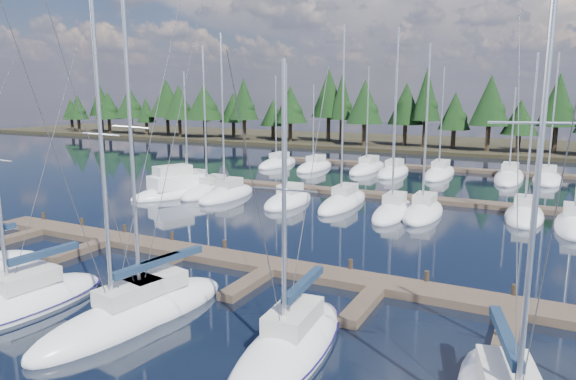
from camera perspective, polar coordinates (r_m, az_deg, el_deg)
The scene contains 11 objects.
ground at distance 39.12m, azimuth 6.96°, elevation -3.51°, with size 260.00×260.00×0.00m, color black.
far_shore at distance 96.99m, azimuth 19.24°, elevation 4.69°, with size 220.00×30.00×0.60m, color #2B2618.
main_dock at distance 27.99m, azimuth -2.05°, elevation -8.85°, with size 44.00×6.13×0.90m.
back_docks at distance 57.51m, azimuth 13.66°, elevation 1.07°, with size 50.00×21.80×0.40m.
front_sailboat_1 at distance 26.54m, azimuth -27.67°, elevation -11.10°, with size 4.08×8.84×12.47m.
front_sailboat_2 at distance 24.03m, azimuth -15.17°, elevation -12.39°, with size 4.35×8.44×14.96m.
front_sailboat_3 at distance 23.16m, azimuth -17.88°, elevation -13.46°, with size 3.66×8.78×14.60m.
front_sailboat_4 at distance 19.98m, azimuth 0.14°, elevation -17.08°, with size 3.40×9.24×11.51m.
back_sailboat_rows at distance 53.23m, azimuth 12.46°, elevation 0.43°, with size 44.00×32.95×15.78m.
motor_yacht_left at distance 49.68m, azimuth -12.16°, elevation 0.00°, with size 6.54×9.96×4.74m.
tree_line at distance 87.21m, azimuth 17.47°, elevation 8.87°, with size 187.46×11.92×13.30m.
Camera 1 is at (12.79, -5.69, 9.61)m, focal length 32.00 mm.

